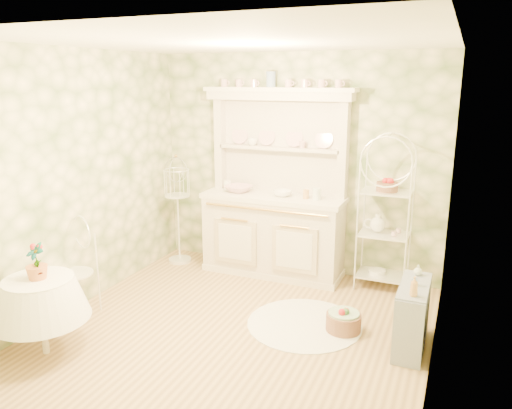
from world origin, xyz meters
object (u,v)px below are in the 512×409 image
at_px(floor_basket, 344,320).
at_px(bakers_rack, 385,217).
at_px(side_shelf, 412,317).
at_px(kitchen_dresser, 274,184).
at_px(round_table, 42,316).
at_px(birdcage_stand, 178,209).
at_px(cafe_chair, 74,277).

bearing_deg(floor_basket, bakers_rack, 82.57).
distance_m(side_shelf, floor_basket, 0.66).
relative_size(kitchen_dresser, side_shelf, 3.29).
bearing_deg(bakers_rack, floor_basket, -97.57).
bearing_deg(bakers_rack, round_table, -133.75).
relative_size(round_table, birdcage_stand, 0.49).
bearing_deg(kitchen_dresser, side_shelf, -33.57).
height_order(kitchen_dresser, cafe_chair, kitchen_dresser).
xyz_separation_m(round_table, cafe_chair, (-0.29, 0.71, 0.06)).
relative_size(side_shelf, round_table, 0.98).
xyz_separation_m(kitchen_dresser, floor_basket, (1.18, -1.14, -1.03)).
height_order(round_table, floor_basket, round_table).
bearing_deg(floor_basket, cafe_chair, -164.73).
xyz_separation_m(birdcage_stand, floor_basket, (2.47, -1.03, -0.61)).
bearing_deg(bakers_rack, kitchen_dresser, -176.65).
xyz_separation_m(side_shelf, cafe_chair, (-3.29, -0.67, 0.11)).
bearing_deg(bakers_rack, cafe_chair, -145.45).
xyz_separation_m(kitchen_dresser, bakers_rack, (1.34, 0.08, -0.29)).
bearing_deg(kitchen_dresser, round_table, -114.87).
distance_m(kitchen_dresser, floor_basket, 1.94).
relative_size(bakers_rack, birdcage_stand, 1.17).
relative_size(side_shelf, cafe_chair, 0.85).
height_order(kitchen_dresser, floor_basket, kitchen_dresser).
bearing_deg(birdcage_stand, side_shelf, -19.24).
distance_m(kitchen_dresser, round_table, 2.94).
bearing_deg(round_table, side_shelf, 24.57).
height_order(bakers_rack, round_table, bakers_rack).
distance_m(round_table, floor_basket, 2.78).
distance_m(kitchen_dresser, cafe_chair, 2.49).
xyz_separation_m(side_shelf, birdcage_stand, (-3.10, 1.08, 0.43)).
bearing_deg(side_shelf, kitchen_dresser, 151.77).
distance_m(bakers_rack, side_shelf, 1.47).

